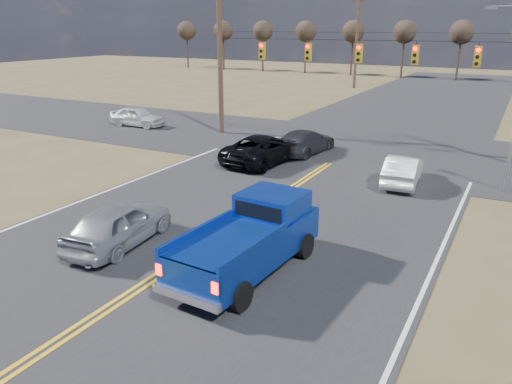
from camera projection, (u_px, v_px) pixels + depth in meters
The scene contains 12 objects.
ground at pixel (151, 281), 13.92m from camera, with size 160.00×160.00×0.00m, color brown.
road_main at pixel (297, 185), 22.25m from camera, with size 14.00×120.00×0.02m, color #28282B.
road_cross at pixel (353, 148), 28.92m from camera, with size 120.00×12.00×0.02m, color #28282B.
signal_gantry at pixel (367, 58), 26.91m from camera, with size 19.60×4.83×10.00m.
utility_poles at pixel (353, 56), 26.42m from camera, with size 19.60×58.32×10.00m.
treeline at pixel (399, 41), 34.57m from camera, with size 87.00×117.80×7.40m.
pickup_truck at pixel (250, 239), 14.23m from camera, with size 2.45×5.55×2.04m.
silver_suv at pixel (119, 224), 16.00m from camera, with size 1.69×4.19×1.43m, color #9EA0A5.
black_suv at pixel (264, 149), 25.65m from camera, with size 2.41×5.22×1.45m, color black.
white_car_queue at pixel (403, 170), 22.23m from camera, with size 1.38×3.96×1.30m, color silver.
dgrey_car_queue at pixel (305, 142), 27.52m from camera, with size 1.86×4.57×1.33m, color #313135.
cross_car_west at pixel (137, 117), 34.89m from camera, with size 4.03×1.62×1.37m, color silver.
Camera 1 is at (8.48, -9.51, 6.79)m, focal length 35.00 mm.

